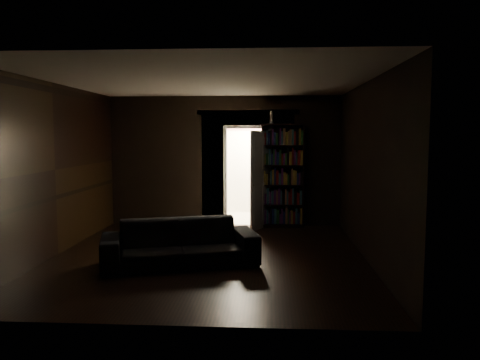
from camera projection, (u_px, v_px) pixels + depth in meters
The scene contains 9 objects.
ground at pixel (209, 257), 7.56m from camera, with size 5.50×5.50×0.00m, color black.
room_walls at pixel (215, 151), 8.46m from camera, with size 5.02×5.61×2.84m.
kitchen_alcove at pixel (250, 166), 11.25m from camera, with size 2.20×1.80×2.60m.
sofa at pixel (180, 236), 7.07m from camera, with size 2.31×1.00×0.89m, color black.
bookshelf at pixel (282, 176), 9.95m from camera, with size 0.90×0.32×2.20m, color black.
refrigerator at pixel (274, 181), 11.49m from camera, with size 0.74×0.68×1.65m, color silver.
door at pixel (260, 180), 9.74m from camera, with size 0.85×0.05×2.05m, color white.
figurine at pixel (271, 117), 9.83m from camera, with size 0.09×0.09×0.28m, color white.
bottles at pixel (275, 142), 11.35m from camera, with size 0.68×0.08×0.27m, color black.
Camera 1 is at (0.96, -7.36, 1.96)m, focal length 35.00 mm.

